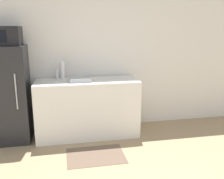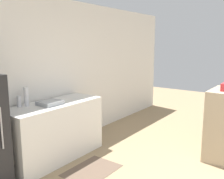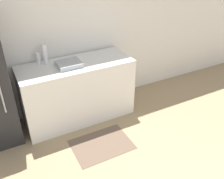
# 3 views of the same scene
# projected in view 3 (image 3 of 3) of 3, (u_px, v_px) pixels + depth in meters

# --- Properties ---
(wall_back) EXTENTS (8.00, 0.06, 2.60)m
(wall_back) POSITION_uv_depth(u_px,v_px,m) (71.00, 28.00, 3.63)
(wall_back) COLOR white
(wall_back) RESTS_ON ground_plane
(counter) EXTENTS (1.62, 0.63, 0.92)m
(counter) POSITION_uv_depth(u_px,v_px,m) (78.00, 91.00, 3.73)
(counter) COLOR silver
(counter) RESTS_ON ground_plane
(sink_basin) EXTENTS (0.33, 0.29, 0.06)m
(sink_basin) POSITION_uv_depth(u_px,v_px,m) (69.00, 64.00, 3.41)
(sink_basin) COLOR #9EA3A8
(sink_basin) RESTS_ON counter
(bottle_tall) EXTENTS (0.07, 0.07, 0.29)m
(bottle_tall) POSITION_uv_depth(u_px,v_px,m) (45.00, 54.00, 3.41)
(bottle_tall) COLOR silver
(bottle_tall) RESTS_ON counter
(bottle_short) EXTENTS (0.06, 0.06, 0.17)m
(bottle_short) POSITION_uv_depth(u_px,v_px,m) (38.00, 58.00, 3.45)
(bottle_short) COLOR silver
(bottle_short) RESTS_ON counter
(kitchen_rug) EXTENTS (0.79, 0.58, 0.01)m
(kitchen_rug) POSITION_uv_depth(u_px,v_px,m) (102.00, 144.00, 3.41)
(kitchen_rug) COLOR brown
(kitchen_rug) RESTS_ON ground_plane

